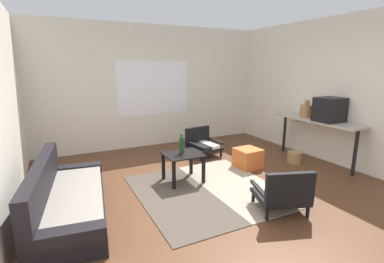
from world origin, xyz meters
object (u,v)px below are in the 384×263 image
crt_television (329,110)px  couch (66,199)px  coffee_table (183,160)px  clay_vase (306,111)px  wicker_basket (295,157)px  glass_bottle (182,145)px  ottoman_orange (248,158)px  armchair_by_window (202,143)px  console_shelf (317,124)px  armchair_striped_foreground (283,193)px

crt_television → couch: bearing=177.6°
coffee_table → clay_vase: bearing=0.3°
crt_television → wicker_basket: (-0.38, 0.35, -0.94)m
glass_bottle → coffee_table: bearing=-84.0°
ottoman_orange → couch: bearing=-173.4°
wicker_basket → crt_television: bearing=-42.5°
glass_bottle → wicker_basket: 2.35m
coffee_table → armchair_by_window: size_ratio=0.91×
coffee_table → crt_television: size_ratio=1.31×
armchair_by_window → crt_television: 2.48m
coffee_table → crt_television: bearing=-10.5°
console_shelf → glass_bottle: bearing=173.6°
armchair_striped_foreground → console_shelf: console_shelf is taller
armchair_by_window → glass_bottle: bearing=-131.9°
armchair_striped_foreground → couch: bearing=154.8°
armchair_striped_foreground → coffee_table: bearing=115.6°
crt_television → glass_bottle: crt_television is taller
couch → coffee_table: 1.77m
crt_television → clay_vase: (0.00, 0.51, -0.09)m
glass_bottle → couch: bearing=-168.5°
couch → armchair_by_window: 3.03m
armchair_by_window → console_shelf: console_shelf is taller
armchair_striped_foreground → console_shelf: size_ratio=0.44×
coffee_table → console_shelf: 2.71m
coffee_table → armchair_striped_foreground: 1.62m
ottoman_orange → console_shelf: console_shelf is taller
console_shelf → crt_television: 0.38m
couch → glass_bottle: (1.73, 0.35, 0.39)m
ottoman_orange → crt_television: size_ratio=0.93×
coffee_table → crt_television: (2.67, -0.49, 0.69)m
armchair_by_window → glass_bottle: glass_bottle is taller
couch → clay_vase: bearing=4.3°
coffee_table → glass_bottle: bearing=96.0°
ottoman_orange → glass_bottle: (-1.32, -0.00, 0.42)m
armchair_striped_foreground → glass_bottle: size_ratio=2.39×
crt_television → wicker_basket: crt_television is taller
clay_vase → crt_television: bearing=-90.4°
clay_vase → couch: bearing=-175.7°
armchair_striped_foreground → clay_vase: 2.56m
console_shelf → wicker_basket: console_shelf is taller
crt_television → ottoman_orange: bearing=158.3°
couch → armchair_by_window: (2.68, 1.41, 0.04)m
ottoman_orange → console_shelf: bearing=-12.8°
armchair_by_window → ottoman_orange: bearing=-70.8°
console_shelf → wicker_basket: bearing=162.8°
coffee_table → glass_bottle: size_ratio=1.86×
armchair_striped_foreground → clay_vase: size_ratio=2.28×
armchair_by_window → coffee_table: bearing=-130.7°
ottoman_orange → glass_bottle: size_ratio=1.32×
coffee_table → wicker_basket: coffee_table is taller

